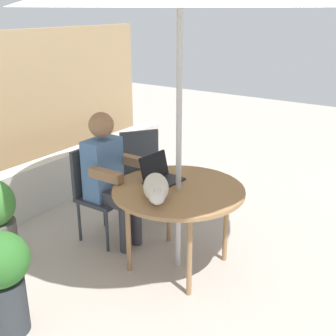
# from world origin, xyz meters

# --- Properties ---
(ground_plane) EXTENTS (14.00, 14.00, 0.00)m
(ground_plane) POSITION_xyz_m (0.00, 0.00, 0.00)
(ground_plane) COLOR #ADA399
(planter_wall_low) EXTENTS (4.24, 0.20, 0.52)m
(planter_wall_low) POSITION_xyz_m (0.00, 1.80, 0.26)
(planter_wall_low) COLOR beige
(planter_wall_low) RESTS_ON ground
(patio_table) EXTENTS (1.05, 1.05, 0.70)m
(patio_table) POSITION_xyz_m (0.00, 0.00, 0.65)
(patio_table) COLOR #9E754C
(patio_table) RESTS_ON ground
(chair_occupied) EXTENTS (0.40, 0.40, 0.87)m
(chair_occupied) POSITION_xyz_m (0.00, 0.89, 0.51)
(chair_occupied) COLOR #33383F
(chair_occupied) RESTS_ON ground
(chair_empty) EXTENTS (0.56, 0.56, 0.87)m
(chair_empty) POSITION_xyz_m (0.62, 0.84, 0.51)
(chair_empty) COLOR #33383F
(chair_empty) RESTS_ON ground
(person_seated) EXTENTS (0.48, 0.48, 1.21)m
(person_seated) POSITION_xyz_m (0.00, 0.73, 0.68)
(person_seated) COLOR #4C72A5
(person_seated) RESTS_ON ground
(laptop) EXTENTS (0.32, 0.28, 0.21)m
(laptop) POSITION_xyz_m (0.05, 0.22, 0.77)
(laptop) COLOR black
(laptop) RESTS_ON patio_table
(cat) EXTENTS (0.55, 0.42, 0.17)m
(cat) POSITION_xyz_m (-0.26, 0.03, 0.79)
(cat) COLOR silver
(cat) RESTS_ON patio_table
(potted_plant_near_fence) EXTENTS (0.39, 0.39, 0.73)m
(potted_plant_near_fence) POSITION_xyz_m (-1.30, 0.51, 0.42)
(potted_plant_near_fence) COLOR #33383D
(potted_plant_near_fence) RESTS_ON ground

